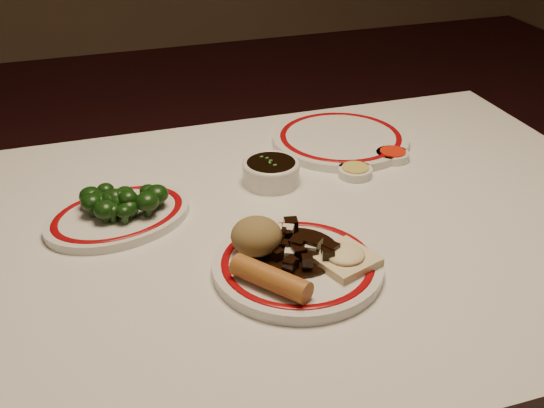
{
  "coord_description": "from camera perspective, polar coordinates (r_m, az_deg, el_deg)",
  "views": [
    {
      "loc": [
        -0.35,
        -0.9,
        1.34
      ],
      "look_at": [
        -0.06,
        -0.01,
        0.8
      ],
      "focal_mm": 45.0,
      "sensor_mm": 36.0,
      "label": 1
    }
  ],
  "objects": [
    {
      "name": "soy_bowl",
      "position": [
        1.24,
        -0.08,
        2.63
      ],
      "size": [
        0.1,
        0.1,
        0.04
      ],
      "color": "silver",
      "rests_on": "dining_table"
    },
    {
      "name": "spring_roll",
      "position": [
        0.94,
        -0.11,
        -6.24
      ],
      "size": [
        0.1,
        0.12,
        0.03
      ],
      "primitive_type": "cylinder",
      "rotation": [
        1.57,
        0.0,
        0.63
      ],
      "color": "#AF692B",
      "rests_on": "main_plate"
    },
    {
      "name": "stirfry_heap",
      "position": [
        1.01,
        2.13,
        -3.66
      ],
      "size": [
        0.13,
        0.13,
        0.03
      ],
      "color": "black",
      "rests_on": "main_plate"
    },
    {
      "name": "dining_table",
      "position": [
        1.18,
        2.62,
        -5.35
      ],
      "size": [
        1.2,
        0.9,
        0.75
      ],
      "color": "white",
      "rests_on": "ground"
    },
    {
      "name": "fried_wonton",
      "position": [
        0.99,
        6.14,
        -4.46
      ],
      "size": [
        0.1,
        0.1,
        0.02
      ],
      "color": "beige",
      "rests_on": "main_plate"
    },
    {
      "name": "sweet_sour_dish",
      "position": [
        1.35,
        10.04,
        4.02
      ],
      "size": [
        0.06,
        0.06,
        0.02
      ],
      "color": "silver",
      "rests_on": "dining_table"
    },
    {
      "name": "broccoli_pile",
      "position": [
        1.14,
        -12.77,
        0.27
      ],
      "size": [
        0.14,
        0.11,
        0.05
      ],
      "color": "#23471C",
      "rests_on": "broccoli_plate"
    },
    {
      "name": "broccoli_plate",
      "position": [
        1.15,
        -12.73,
        -0.99
      ],
      "size": [
        0.29,
        0.27,
        0.02
      ],
      "color": "silver",
      "rests_on": "dining_table"
    },
    {
      "name": "mustard_dish",
      "position": [
        1.27,
        6.96,
        2.71
      ],
      "size": [
        0.06,
        0.06,
        0.02
      ],
      "color": "silver",
      "rests_on": "dining_table"
    },
    {
      "name": "rice_mound",
      "position": [
        1.0,
        -1.31,
        -2.71
      ],
      "size": [
        0.08,
        0.08,
        0.06
      ],
      "primitive_type": "ellipsoid",
      "color": "olive",
      "rests_on": "main_plate"
    },
    {
      "name": "far_plate",
      "position": [
        1.4,
        5.75,
        5.44
      ],
      "size": [
        0.32,
        0.32,
        0.02
      ],
      "color": "silver",
      "rests_on": "dining_table"
    },
    {
      "name": "main_plate",
      "position": [
        1.0,
        2.16,
        -5.22
      ],
      "size": [
        0.3,
        0.3,
        0.02
      ],
      "color": "silver",
      "rests_on": "dining_table"
    }
  ]
}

